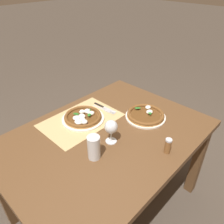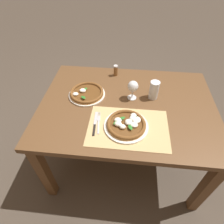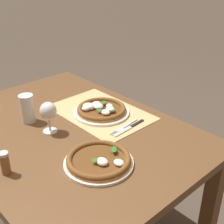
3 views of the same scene
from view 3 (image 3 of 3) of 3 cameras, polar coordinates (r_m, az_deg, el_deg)
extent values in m
cube|color=brown|center=(1.56, -8.34, -3.67)|extent=(1.32, 0.96, 0.04)
cube|color=brown|center=(1.72, 17.44, -16.88)|extent=(0.07, 0.07, 0.70)
cube|color=brown|center=(2.38, -7.88, -2.23)|extent=(0.07, 0.07, 0.70)
cube|color=tan|center=(1.68, -2.09, -0.06)|extent=(0.54, 0.36, 0.00)
cylinder|color=silver|center=(1.66, -1.86, -0.08)|extent=(0.30, 0.30, 0.01)
cylinder|color=#B77F42|center=(1.66, -1.87, 0.26)|extent=(0.26, 0.26, 0.01)
torus|color=brown|center=(1.65, -1.87, 0.56)|extent=(0.26, 0.26, 0.02)
cylinder|color=brown|center=(1.65, -1.87, 0.46)|extent=(0.21, 0.21, 0.00)
ellipsoid|color=white|center=(1.65, -2.45, 0.98)|extent=(0.05, 0.05, 0.03)
ellipsoid|color=white|center=(1.69, -2.84, 1.48)|extent=(0.05, 0.05, 0.02)
ellipsoid|color=white|center=(1.65, -3.87, 0.91)|extent=(0.04, 0.04, 0.03)
ellipsoid|color=white|center=(1.68, -4.40, 1.18)|extent=(0.06, 0.06, 0.02)
ellipsoid|color=white|center=(1.64, -4.80, 0.67)|extent=(0.04, 0.04, 0.03)
ellipsoid|color=white|center=(1.66, -0.46, 1.02)|extent=(0.04, 0.04, 0.03)
ellipsoid|color=white|center=(1.62, -0.29, 0.47)|extent=(0.05, 0.04, 0.03)
ellipsoid|color=white|center=(1.60, -1.19, -0.06)|extent=(0.05, 0.04, 0.03)
ellipsoid|color=#286B23|center=(1.66, -4.35, 1.22)|extent=(0.05, 0.05, 0.00)
ellipsoid|color=#286B23|center=(1.61, -2.14, 0.34)|extent=(0.05, 0.04, 0.00)
ellipsoid|color=#286B23|center=(1.61, -0.16, 0.37)|extent=(0.05, 0.05, 0.00)
ellipsoid|color=#286B23|center=(1.69, -1.54, 1.77)|extent=(0.04, 0.05, 0.00)
cylinder|color=silver|center=(1.29, -2.46, -9.32)|extent=(0.29, 0.29, 0.01)
cylinder|color=#B77F42|center=(1.28, -2.47, -8.92)|extent=(0.26, 0.26, 0.01)
torus|color=brown|center=(1.28, -2.47, -8.57)|extent=(0.26, 0.26, 0.02)
cylinder|color=brown|center=(1.28, -2.47, -8.69)|extent=(0.21, 0.21, 0.00)
ellipsoid|color=white|center=(1.24, 1.26, -9.25)|extent=(0.05, 0.04, 0.02)
ellipsoid|color=white|center=(1.25, -1.80, -9.07)|extent=(0.05, 0.04, 0.03)
ellipsoid|color=#286B23|center=(1.25, -2.72, -8.72)|extent=(0.04, 0.05, 0.00)
ellipsoid|color=#286B23|center=(1.31, 0.40, -6.81)|extent=(0.05, 0.05, 0.00)
cylinder|color=silver|center=(1.53, -11.22, -3.43)|extent=(0.07, 0.07, 0.00)
cylinder|color=silver|center=(1.52, -11.33, -2.29)|extent=(0.01, 0.01, 0.06)
ellipsoid|color=silver|center=(1.48, -11.60, 0.22)|extent=(0.08, 0.08, 0.08)
ellipsoid|color=#C17019|center=(1.49, -11.56, -0.13)|extent=(0.07, 0.07, 0.05)
cylinder|color=silver|center=(1.62, -15.23, 0.62)|extent=(0.07, 0.07, 0.15)
cylinder|color=black|center=(1.62, -15.17, 0.17)|extent=(0.07, 0.07, 0.12)
cylinder|color=silver|center=(1.60, -15.46, 2.27)|extent=(0.07, 0.07, 0.02)
cube|color=#B7B7BC|center=(1.57, 3.25, -2.11)|extent=(0.03, 0.12, 0.00)
cube|color=#B7B7BC|center=(1.51, 1.42, -3.26)|extent=(0.03, 0.05, 0.00)
cylinder|color=#B7B7BC|center=(1.49, 0.12, -3.79)|extent=(0.01, 0.04, 0.00)
cylinder|color=#B7B7BC|center=(1.48, 0.30, -3.87)|extent=(0.01, 0.04, 0.00)
cylinder|color=#B7B7BC|center=(1.48, 0.48, -3.95)|extent=(0.01, 0.04, 0.00)
cylinder|color=#B7B7BC|center=(1.48, 0.66, -4.02)|extent=(0.01, 0.04, 0.00)
cube|color=black|center=(1.57, 4.59, -2.09)|extent=(0.02, 0.10, 0.01)
cube|color=#B7B7BC|center=(1.50, 1.96, -3.56)|extent=(0.03, 0.12, 0.00)
cylinder|color=brown|center=(1.29, -18.94, -9.06)|extent=(0.04, 0.04, 0.08)
cylinder|color=#BCBCC1|center=(1.26, -19.27, -7.28)|extent=(0.04, 0.04, 0.01)
camera|label=1|loc=(1.89, -49.15, 22.62)|focal=35.00mm
camera|label=2|loc=(2.11, 17.87, 31.23)|focal=30.00mm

